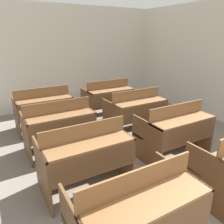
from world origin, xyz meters
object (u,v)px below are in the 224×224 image
(bench_second_left, at_px, (85,155))
(bench_back_left, at_px, (44,108))
(bench_third_right, at_px, (136,111))
(bench_second_right, at_px, (175,130))
(bench_third_left, at_px, (59,126))
(bench_back_right, at_px, (108,98))
(bench_front_left, at_px, (137,212))

(bench_second_left, relative_size, bench_back_left, 1.00)
(bench_third_right, height_order, bench_back_left, same)
(bench_second_right, relative_size, bench_third_left, 1.00)
(bench_back_left, distance_m, bench_back_right, 1.60)
(bench_second_right, relative_size, bench_third_right, 1.00)
(bench_second_left, bearing_deg, bench_back_right, 54.96)
(bench_front_left, bearing_deg, bench_third_right, 54.49)
(bench_front_left, relative_size, bench_back_left, 1.00)
(bench_second_left, bearing_deg, bench_front_left, -89.41)
(bench_front_left, height_order, bench_third_left, same)
(bench_back_right, bearing_deg, bench_third_left, -144.67)
(bench_front_left, height_order, bench_second_left, same)
(bench_second_left, distance_m, bench_back_left, 2.26)
(bench_front_left, xyz_separation_m, bench_back_left, (-0.01, 3.39, 0.00))
(bench_second_right, relative_size, bench_back_left, 1.00)
(bench_third_right, distance_m, bench_back_right, 1.14)
(bench_front_left, bearing_deg, bench_back_left, 90.22)
(bench_third_left, distance_m, bench_back_right, 1.95)
(bench_front_left, relative_size, bench_second_right, 1.00)
(bench_second_right, distance_m, bench_third_right, 1.12)
(bench_second_left, distance_m, bench_third_right, 1.98)
(bench_second_right, bearing_deg, bench_third_right, 89.53)
(bench_back_left, bearing_deg, bench_second_left, -89.97)
(bench_front_left, bearing_deg, bench_second_right, 35.40)
(bench_second_left, relative_size, bench_back_right, 1.00)
(bench_front_left, bearing_deg, bench_second_left, 90.59)
(bench_front_left, xyz_separation_m, bench_third_right, (1.61, 2.26, 0.00))
(bench_third_right, bearing_deg, bench_front_left, -125.51)
(bench_back_right, bearing_deg, bench_third_right, -88.65)
(bench_front_left, xyz_separation_m, bench_second_left, (-0.01, 1.13, 0.00))
(bench_front_left, relative_size, bench_second_left, 1.00)
(bench_front_left, bearing_deg, bench_third_left, 90.29)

